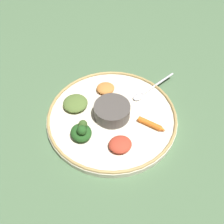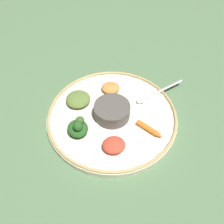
{
  "view_description": "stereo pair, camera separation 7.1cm",
  "coord_description": "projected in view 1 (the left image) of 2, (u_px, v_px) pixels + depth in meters",
  "views": [
    {
      "loc": [
        -0.32,
        0.34,
        0.58
      ],
      "look_at": [
        0.0,
        0.0,
        0.03
      ],
      "focal_mm": 41.68,
      "sensor_mm": 36.0,
      "label": 1
    },
    {
      "loc": [
        -0.37,
        0.28,
        0.58
      ],
      "look_at": [
        0.0,
        0.0,
        0.03
      ],
      "focal_mm": 41.68,
      "sensor_mm": 36.0,
      "label": 2
    }
  ],
  "objects": [
    {
      "name": "center_bowl",
      "position": [
        112.0,
        111.0,
        0.71
      ],
      "size": [
        0.1,
        0.1,
        0.04
      ],
      "color": "#4C4742",
      "rests_on": "platter"
    },
    {
      "name": "mound_collards",
      "position": [
        75.0,
        103.0,
        0.74
      ],
      "size": [
        0.1,
        0.1,
        0.02
      ],
      "primitive_type": "ellipsoid",
      "rotation": [
        0.0,
        0.0,
        5.57
      ],
      "color": "#567033",
      "rests_on": "platter"
    },
    {
      "name": "mound_berbere_red",
      "position": [
        120.0,
        144.0,
        0.65
      ],
      "size": [
        0.08,
        0.08,
        0.02
      ],
      "primitive_type": "ellipsoid",
      "rotation": [
        0.0,
        0.0,
        4.19
      ],
      "color": "#B73D28",
      "rests_on": "platter"
    },
    {
      "name": "carrot_near_spoon",
      "position": [
        151.0,
        124.0,
        0.7
      ],
      "size": [
        0.08,
        0.03,
        0.02
      ],
      "color": "orange",
      "rests_on": "platter"
    },
    {
      "name": "platter_rim",
      "position": [
        112.0,
        115.0,
        0.72
      ],
      "size": [
        0.36,
        0.36,
        0.01
      ],
      "primitive_type": "torus",
      "color": "tan",
      "rests_on": "platter"
    },
    {
      "name": "ground_plane",
      "position": [
        112.0,
        119.0,
        0.74
      ],
      "size": [
        2.4,
        2.4,
        0.0
      ],
      "primitive_type": "plane",
      "color": "#4C6B47"
    },
    {
      "name": "spoon",
      "position": [
        148.0,
        90.0,
        0.78
      ],
      "size": [
        0.03,
        0.17,
        0.01
      ],
      "color": "silver",
      "rests_on": "platter"
    },
    {
      "name": "mound_squash",
      "position": [
        106.0,
        88.0,
        0.78
      ],
      "size": [
        0.07,
        0.07,
        0.02
      ],
      "primitive_type": "ellipsoid",
      "rotation": [
        0.0,
        0.0,
        4.09
      ],
      "color": "#C67A38",
      "rests_on": "platter"
    },
    {
      "name": "greens_pile",
      "position": [
        81.0,
        131.0,
        0.66
      ],
      "size": [
        0.07,
        0.07,
        0.05
      ],
      "color": "#23511E",
      "rests_on": "platter"
    },
    {
      "name": "platter",
      "position": [
        112.0,
        117.0,
        0.73
      ],
      "size": [
        0.36,
        0.36,
        0.02
      ],
      "primitive_type": "cylinder",
      "color": "beige",
      "rests_on": "ground_plane"
    }
  ]
}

